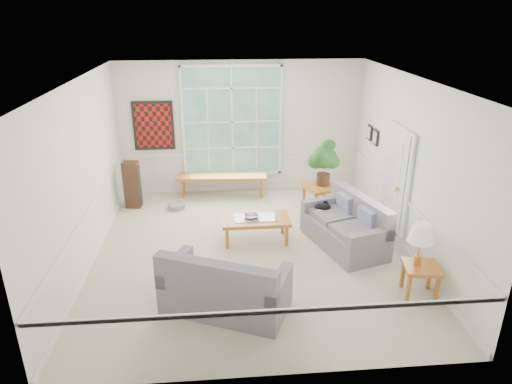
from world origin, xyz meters
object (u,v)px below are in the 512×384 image
loveseat_front (226,280)px  side_table (419,280)px  loveseat_right (344,223)px  end_table (320,200)px  coffee_table (256,229)px

loveseat_front → side_table: size_ratio=3.39×
loveseat_right → loveseat_front: loveseat_front is taller
end_table → side_table: size_ratio=1.22×
loveseat_front → end_table: 3.72m
end_table → side_table: end_table is taller
loveseat_right → coffee_table: bearing=150.2°
loveseat_right → end_table: bearing=77.4°
coffee_table → end_table: (1.44, 1.09, 0.08)m
side_table → end_table: bearing=105.5°
loveseat_front → end_table: (2.05, 3.11, -0.16)m
loveseat_right → coffee_table: (-1.57, 0.33, -0.23)m
end_table → side_table: 3.16m
loveseat_right → side_table: loveseat_right is taller
loveseat_right → end_table: (-0.13, 1.42, -0.15)m
end_table → loveseat_right: bearing=-84.9°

